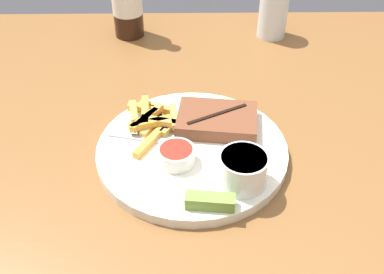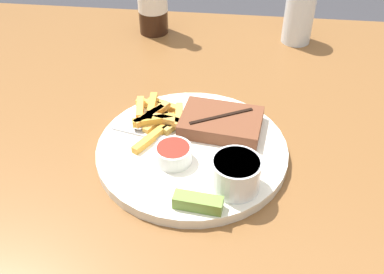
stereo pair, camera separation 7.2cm
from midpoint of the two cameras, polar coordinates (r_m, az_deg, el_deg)
dining_table at (r=0.81m, az=2.58°, el=-6.87°), size 1.19×1.10×0.78m
dinner_plate at (r=0.74m, az=2.79°, el=-1.84°), size 0.31×0.31×0.02m
steak_portion at (r=0.77m, az=6.41°, el=1.76°), size 0.15×0.11×0.03m
fries_pile at (r=0.78m, az=-1.59°, el=2.50°), size 0.12×0.15×0.02m
coleslaw_cup at (r=0.66m, az=8.75°, el=-4.63°), size 0.07×0.07×0.05m
dipping_sauce_cup at (r=0.70m, az=0.57°, el=-2.22°), size 0.06×0.06×0.03m
pickle_spear at (r=0.63m, az=4.05°, el=-8.46°), size 0.07×0.03×0.02m
fork_utensil at (r=0.76m, az=-3.19°, el=0.21°), size 0.13×0.04×0.00m
drinking_glass at (r=1.09m, az=15.32°, el=14.34°), size 0.07×0.07×0.12m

